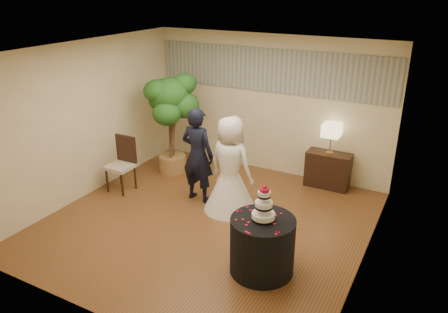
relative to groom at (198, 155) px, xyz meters
The scene contains 15 objects.
floor 1.21m from the groom, 48.84° to the right, with size 5.00×5.00×0.00m, color brown.
ceiling 2.11m from the groom, 48.84° to the right, with size 5.00×5.00×0.00m, color white.
wall_back 2.02m from the groom, 73.28° to the left, with size 5.00×0.06×2.80m, color beige.
wall_front 3.23m from the groom, 79.91° to the right, with size 5.00×0.06×2.80m, color beige.
wall_left 2.11m from the groom, 161.77° to the right, with size 0.06×5.00×2.80m, color beige.
wall_right 3.17m from the groom, 11.80° to the right, with size 0.06×5.00×2.80m, color beige.
mural_border 2.29m from the groom, 73.11° to the left, with size 4.90×0.02×0.85m, color gray.
groom is the anchor object (origin of this frame).
bride 0.68m from the groom, ahead, with size 0.93×0.93×1.69m, color white.
cake_table 2.40m from the groom, 36.96° to the right, with size 0.88×0.88×0.81m, color black.
wedding_cake 2.36m from the groom, 36.96° to the right, with size 0.31×0.31×0.50m, color white, non-canonical shape.
console 2.58m from the groom, 40.29° to the left, with size 0.83×0.37×0.69m, color black.
table_lamp 2.53m from the groom, 40.29° to the left, with size 0.32×0.32×0.58m, color #CDBC87, non-canonical shape.
ficus_tree 1.39m from the groom, 144.46° to the left, with size 1.00×1.00×2.09m, color #245C1D, non-canonical shape.
side_chair 1.56m from the groom, 165.12° to the right, with size 0.48×0.50×1.04m, color black, non-canonical shape.
Camera 1 is at (3.24, -5.44, 3.74)m, focal length 35.00 mm.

